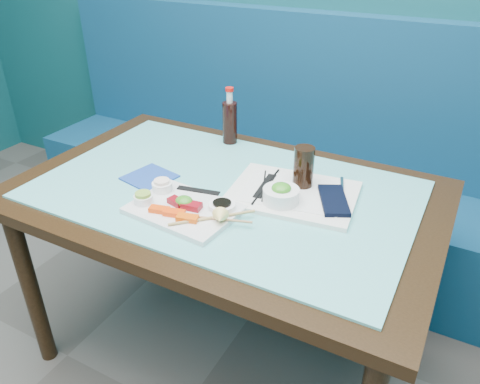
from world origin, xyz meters
The scene contains 34 objects.
booth_bench centered at (0.00, 2.29, 0.37)m, with size 3.00×0.56×1.17m.
dining_table centered at (0.00, 1.45, 0.67)m, with size 1.40×0.90×0.75m.
glass_top centered at (0.00, 1.45, 0.75)m, with size 1.22×0.76×0.01m, color #5FBEBE.
sashimi_plate centered at (-0.04, 1.27, 0.77)m, with size 0.32×0.23×0.02m, color silver.
salmon_left centered at (-0.09, 1.21, 0.78)m, with size 0.06×0.03×0.01m, color #F84509.
salmon_mid centered at (-0.04, 1.22, 0.78)m, with size 0.06×0.03×0.02m, color #FF410A.
salmon_right centered at (0.01, 1.21, 0.78)m, with size 0.06×0.03×0.02m, color #F55609.
tuna_left centered at (-0.07, 1.27, 0.78)m, with size 0.05×0.03×0.02m, color maroon.
tuna_right centered at (-0.01, 1.27, 0.78)m, with size 0.06×0.04×0.02m, color maroon.
seaweed_garnish centered at (-0.04, 1.28, 0.79)m, with size 0.06×0.05×0.03m, color #37891F.
ramekin_wasabi centered at (-0.16, 1.23, 0.79)m, with size 0.06×0.06×0.02m, color white.
wasabi_fill centered at (-0.16, 1.23, 0.80)m, with size 0.05×0.05×0.01m, color #7EA936.
ramekin_ginger centered at (-0.16, 1.32, 0.79)m, with size 0.07×0.07×0.03m, color white.
ginger_fill centered at (-0.16, 1.32, 0.81)m, with size 0.05×0.05×0.01m, color #FFE3D1.
soy_dish centered at (0.07, 1.32, 0.78)m, with size 0.08×0.08×0.02m, color white.
soy_fill centered at (0.07, 1.32, 0.79)m, with size 0.06×0.06×0.01m, color black.
lemon_wedge centered at (0.11, 1.24, 0.80)m, with size 0.05×0.05×0.04m, color #FFE178.
chopstick_sleeve centered at (-0.05, 1.37, 0.78)m, with size 0.14×0.02×0.00m, color black.
wooden_chopstick_a centered at (0.07, 1.25, 0.78)m, with size 0.01×0.01×0.26m, color #AA8B50.
wooden_chopstick_b centered at (0.08, 1.25, 0.78)m, with size 0.01×0.01×0.22m, color #A9784F.
serving_tray centered at (0.22, 1.51, 0.77)m, with size 0.40×0.30×0.01m, color white.
paper_placemat centered at (0.22, 1.51, 0.77)m, with size 0.31×0.22×0.00m, color silver.
seaweed_bowl centered at (0.21, 1.44, 0.80)m, with size 0.11×0.11×0.05m, color white.
seaweed_salad centered at (0.21, 1.44, 0.82)m, with size 0.06×0.06×0.03m, color #389322.
cola_glass centered at (0.23, 1.57, 0.84)m, with size 0.07×0.07×0.14m, color black.
navy_pouch centered at (0.35, 1.51, 0.78)m, with size 0.08×0.18×0.01m, color black.
fork centered at (0.35, 1.62, 0.78)m, with size 0.01×0.01×0.10m, color silver.
black_chopstick_a centered at (0.12, 1.50, 0.78)m, with size 0.01×0.01×0.21m, color black.
black_chopstick_b centered at (0.13, 1.50, 0.78)m, with size 0.01×0.01×0.25m, color black.
tray_sleeve centered at (0.12, 1.50, 0.78)m, with size 0.03×0.17×0.00m, color black.
cola_bottle_body centered at (-0.17, 1.79, 0.84)m, with size 0.06×0.06×0.16m, color black.
cola_bottle_neck centered at (-0.17, 1.79, 0.95)m, with size 0.02×0.02×0.05m, color silver.
cola_bottle_cap centered at (-0.17, 1.79, 0.98)m, with size 0.03×0.03×0.01m, color red.
blue_napkin centered at (-0.26, 1.39, 0.76)m, with size 0.15×0.15×0.01m, color navy.
Camera 1 is at (0.68, 0.28, 1.52)m, focal length 35.00 mm.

